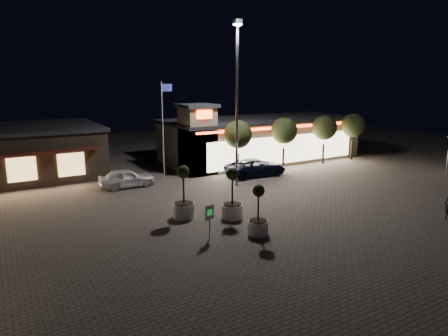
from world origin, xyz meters
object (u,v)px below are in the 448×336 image
planter_mid (258,219)px  planter_left (184,202)px  white_sedan (127,178)px  valet_sign (210,215)px  pickup_truck (256,167)px

planter_mid → planter_left: bearing=117.4°
white_sedan → planter_left: planter_left is taller
planter_left → valet_sign: bearing=-92.7°
pickup_truck → planter_mid: size_ratio=1.96×
pickup_truck → planter_left: planter_left is taller
pickup_truck → white_sedan: size_ratio=1.27×
valet_sign → white_sedan: bearing=93.4°
pickup_truck → valet_sign: 14.41m
valet_sign → planter_mid: bearing=-19.2°
planter_mid → valet_sign: (-2.47, 0.86, 0.41)m
planter_left → valet_sign: planter_left is taller
planter_left → planter_mid: 5.00m
white_sedan → valet_sign: valet_sign is taller
planter_left → planter_mid: planter_left is taller
white_sedan → planter_mid: bearing=-163.7°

